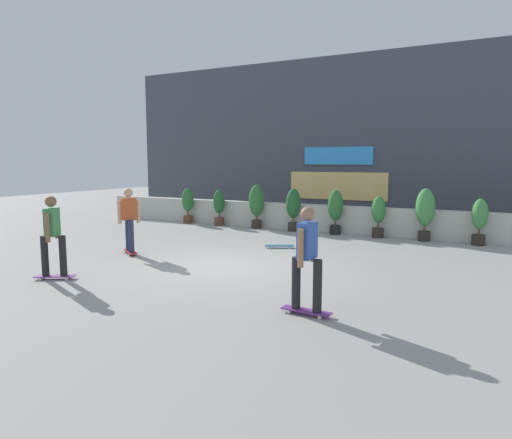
{
  "coord_description": "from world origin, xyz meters",
  "views": [
    {
      "loc": [
        5.34,
        -8.75,
        2.38
      ],
      "look_at": [
        0.0,
        1.5,
        0.9
      ],
      "focal_mm": 31.95,
      "sensor_mm": 36.0,
      "label": 1
    }
  ],
  "objects_px": {
    "potted_plant_4": "(335,209)",
    "skater_foreground": "(53,233)",
    "potted_plant_2": "(256,203)",
    "potted_plant_5": "(378,215)",
    "skater_by_wall_left": "(307,256)",
    "skateboard_near_camera": "(280,246)",
    "potted_plant_7": "(480,219)",
    "potted_plant_1": "(219,205)",
    "potted_plant_3": "(293,207)",
    "potted_plant_0": "(188,203)",
    "potted_plant_6": "(425,210)",
    "skater_far_right": "(129,218)"
  },
  "relations": [
    {
      "from": "potted_plant_7",
      "to": "potted_plant_0",
      "type": "bearing_deg",
      "value": 180.0
    },
    {
      "from": "skater_by_wall_left",
      "to": "skater_foreground",
      "type": "xyz_separation_m",
      "value": [
        -5.32,
        -0.33,
        0.0
      ]
    },
    {
      "from": "potted_plant_1",
      "to": "skater_by_wall_left",
      "type": "xyz_separation_m",
      "value": [
        6.52,
        -7.86,
        0.19
      ]
    },
    {
      "from": "potted_plant_4",
      "to": "skater_far_right",
      "type": "bearing_deg",
      "value": -123.7
    },
    {
      "from": "potted_plant_2",
      "to": "skater_by_wall_left",
      "type": "relative_size",
      "value": 0.92
    },
    {
      "from": "potted_plant_2",
      "to": "potted_plant_7",
      "type": "distance_m",
      "value": 7.15
    },
    {
      "from": "skater_foreground",
      "to": "potted_plant_5",
      "type": "bearing_deg",
      "value": 60.35
    },
    {
      "from": "potted_plant_4",
      "to": "potted_plant_5",
      "type": "relative_size",
      "value": 1.12
    },
    {
      "from": "potted_plant_2",
      "to": "potted_plant_0",
      "type": "bearing_deg",
      "value": 180.0
    },
    {
      "from": "potted_plant_4",
      "to": "skater_foreground",
      "type": "xyz_separation_m",
      "value": [
        -3.27,
        -8.19,
        0.1
      ]
    },
    {
      "from": "potted_plant_4",
      "to": "skateboard_near_camera",
      "type": "height_order",
      "value": "potted_plant_4"
    },
    {
      "from": "potted_plant_1",
      "to": "skater_by_wall_left",
      "type": "relative_size",
      "value": 0.79
    },
    {
      "from": "potted_plant_2",
      "to": "potted_plant_5",
      "type": "height_order",
      "value": "potted_plant_2"
    },
    {
      "from": "potted_plant_3",
      "to": "potted_plant_4",
      "type": "bearing_deg",
      "value": 0.0
    },
    {
      "from": "potted_plant_4",
      "to": "skater_by_wall_left",
      "type": "distance_m",
      "value": 8.12
    },
    {
      "from": "potted_plant_0",
      "to": "potted_plant_1",
      "type": "distance_m",
      "value": 1.43
    },
    {
      "from": "potted_plant_1",
      "to": "skateboard_near_camera",
      "type": "height_order",
      "value": "potted_plant_1"
    },
    {
      "from": "skateboard_near_camera",
      "to": "potted_plant_3",
      "type": "bearing_deg",
      "value": 106.07
    },
    {
      "from": "potted_plant_4",
      "to": "potted_plant_0",
      "type": "bearing_deg",
      "value": 180.0
    },
    {
      "from": "skater_by_wall_left",
      "to": "skater_far_right",
      "type": "distance_m",
      "value": 6.2
    },
    {
      "from": "potted_plant_2",
      "to": "potted_plant_3",
      "type": "height_order",
      "value": "potted_plant_2"
    },
    {
      "from": "potted_plant_0",
      "to": "skater_foreground",
      "type": "xyz_separation_m",
      "value": [
        2.63,
        -8.19,
        0.17
      ]
    },
    {
      "from": "potted_plant_5",
      "to": "skater_far_right",
      "type": "bearing_deg",
      "value": -132.53
    },
    {
      "from": "skater_by_wall_left",
      "to": "potted_plant_4",
      "type": "bearing_deg",
      "value": 104.6
    },
    {
      "from": "potted_plant_1",
      "to": "potted_plant_6",
      "type": "bearing_deg",
      "value": -0.0
    },
    {
      "from": "potted_plant_0",
      "to": "skater_foreground",
      "type": "distance_m",
      "value": 8.6
    },
    {
      "from": "potted_plant_4",
      "to": "potted_plant_6",
      "type": "xyz_separation_m",
      "value": [
        2.77,
        -0.0,
        0.09
      ]
    },
    {
      "from": "potted_plant_5",
      "to": "potted_plant_6",
      "type": "xyz_separation_m",
      "value": [
        1.38,
        0.0,
        0.2
      ]
    },
    {
      "from": "potted_plant_0",
      "to": "potted_plant_4",
      "type": "relative_size",
      "value": 0.93
    },
    {
      "from": "potted_plant_6",
      "to": "potted_plant_7",
      "type": "distance_m",
      "value": 1.48
    },
    {
      "from": "potted_plant_3",
      "to": "potted_plant_7",
      "type": "bearing_deg",
      "value": 0.0
    },
    {
      "from": "potted_plant_3",
      "to": "skateboard_near_camera",
      "type": "xyz_separation_m",
      "value": [
        0.87,
        -3.01,
        -0.78
      ]
    },
    {
      "from": "skater_by_wall_left",
      "to": "skater_foreground",
      "type": "relative_size",
      "value": 1.0
    },
    {
      "from": "potted_plant_4",
      "to": "potted_plant_7",
      "type": "relative_size",
      "value": 1.09
    },
    {
      "from": "potted_plant_4",
      "to": "skater_foreground",
      "type": "distance_m",
      "value": 8.82
    },
    {
      "from": "skater_by_wall_left",
      "to": "skater_foreground",
      "type": "bearing_deg",
      "value": -176.45
    },
    {
      "from": "potted_plant_3",
      "to": "potted_plant_7",
      "type": "height_order",
      "value": "potted_plant_3"
    },
    {
      "from": "potted_plant_1",
      "to": "skater_foreground",
      "type": "height_order",
      "value": "skater_foreground"
    },
    {
      "from": "skater_foreground",
      "to": "potted_plant_2",
      "type": "bearing_deg",
      "value": 87.49
    },
    {
      "from": "potted_plant_4",
      "to": "potted_plant_6",
      "type": "bearing_deg",
      "value": -0.0
    },
    {
      "from": "potted_plant_1",
      "to": "skateboard_near_camera",
      "type": "xyz_separation_m",
      "value": [
        3.85,
        -3.01,
        -0.69
      ]
    },
    {
      "from": "potted_plant_1",
      "to": "potted_plant_7",
      "type": "xyz_separation_m",
      "value": [
        8.71,
        0.0,
        -0.0
      ]
    },
    {
      "from": "skater_by_wall_left",
      "to": "skater_foreground",
      "type": "height_order",
      "value": "same"
    },
    {
      "from": "potted_plant_0",
      "to": "potted_plant_4",
      "type": "bearing_deg",
      "value": 0.0
    },
    {
      "from": "skater_by_wall_left",
      "to": "skateboard_near_camera",
      "type": "distance_m",
      "value": 5.6
    },
    {
      "from": "potted_plant_3",
      "to": "potted_plant_4",
      "type": "distance_m",
      "value": 1.49
    },
    {
      "from": "potted_plant_0",
      "to": "potted_plant_1",
      "type": "xyz_separation_m",
      "value": [
        1.43,
        0.0,
        -0.02
      ]
    },
    {
      "from": "skater_far_right",
      "to": "potted_plant_2",
      "type": "bearing_deg",
      "value": 81.88
    },
    {
      "from": "potted_plant_7",
      "to": "skateboard_near_camera",
      "type": "bearing_deg",
      "value": -148.21
    },
    {
      "from": "skater_far_right",
      "to": "skateboard_near_camera",
      "type": "bearing_deg",
      "value": 39.52
    }
  ]
}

